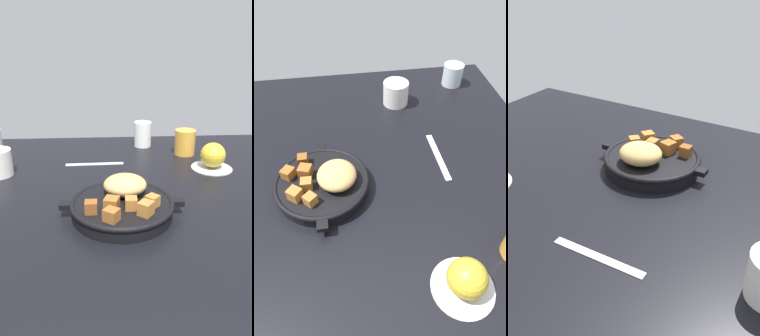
% 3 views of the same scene
% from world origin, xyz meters
% --- Properties ---
extents(ground_plane, '(1.18, 0.94, 0.02)m').
position_xyz_m(ground_plane, '(0.00, 0.00, -0.01)').
color(ground_plane, black).
extents(cast_iron_skillet, '(0.27, 0.23, 0.08)m').
position_xyz_m(cast_iron_skillet, '(-0.03, -0.14, 0.03)').
color(cast_iron_skillet, black).
rests_on(cast_iron_skillet, ground_plane).
extents(saucer_plate, '(0.12, 0.12, 0.01)m').
position_xyz_m(saucer_plate, '(0.25, 0.12, 0.00)').
color(saucer_plate, '#B7BABF').
rests_on(saucer_plate, ground_plane).
extents(red_apple, '(0.07, 0.07, 0.07)m').
position_xyz_m(red_apple, '(0.25, 0.12, 0.04)').
color(red_apple, gold).
rests_on(red_apple, saucer_plate).
extents(butter_knife, '(0.18, 0.02, 0.00)m').
position_xyz_m(butter_knife, '(-0.10, 0.17, 0.00)').
color(butter_knife, silver).
rests_on(butter_knife, ground_plane).
extents(juice_glass_amber, '(0.07, 0.07, 0.08)m').
position_xyz_m(juice_glass_amber, '(0.20, 0.25, 0.04)').
color(juice_glass_amber, gold).
rests_on(juice_glass_amber, ground_plane).
extents(white_creamer_pitcher, '(0.06, 0.06, 0.09)m').
position_xyz_m(white_creamer_pitcher, '(0.06, 0.35, 0.04)').
color(white_creamer_pitcher, white).
rests_on(white_creamer_pitcher, ground_plane).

